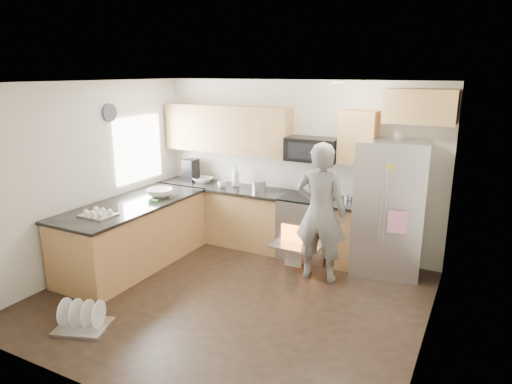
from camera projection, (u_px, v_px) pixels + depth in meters
The scene contains 8 objects.
ground at pixel (230, 298), 5.65m from camera, with size 4.50×4.50×0.00m, color black.
room_shell at pixel (226, 165), 5.25m from camera, with size 4.54×4.04×2.62m.
back_cabinet_run at pixel (254, 187), 7.16m from camera, with size 4.45×0.64×2.50m.
peninsula at pixel (134, 234), 6.52m from camera, with size 0.96×2.36×1.04m.
stove_range at pixel (308, 213), 6.77m from camera, with size 0.76×0.97×1.79m.
refrigerator at pixel (388, 208), 6.20m from camera, with size 1.01×0.85×1.85m.
person at pixel (320, 213), 5.95m from camera, with size 0.68×0.45×1.86m, color gray.
dish_rack at pixel (83, 321), 4.96m from camera, with size 0.66×0.59×0.34m.
Camera 1 is at (2.64, -4.40, 2.72)m, focal length 32.00 mm.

